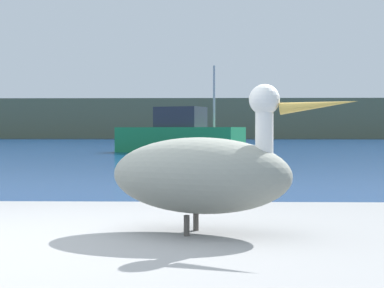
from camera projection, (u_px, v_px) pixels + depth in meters
The scene contains 3 objects.
hillside_backdrop at pixel (199, 119), 82.98m from camera, with size 140.00×11.07×5.58m, color #5B664C.
pelican at pixel (203, 173), 2.92m from camera, with size 1.28×0.70×0.76m.
fishing_boat_green at pixel (179, 136), 31.76m from camera, with size 7.41×4.96×4.77m.
Camera 1 is at (1.05, -2.52, 1.32)m, focal length 53.15 mm.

